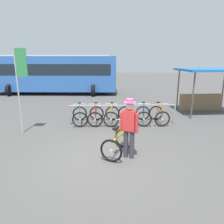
{
  "coord_description": "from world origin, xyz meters",
  "views": [
    {
      "loc": [
        0.23,
        -5.45,
        2.75
      ],
      "look_at": [
        0.21,
        1.4,
        1.0
      ],
      "focal_mm": 32.96,
      "sensor_mm": 36.0,
      "label": 1
    }
  ],
  "objects_px": {
    "racked_bike_blue": "(144,115)",
    "featured_bicycle": "(120,139)",
    "racked_bike_yellow": "(112,115)",
    "racked_bike_teal": "(81,116)",
    "banner_flag": "(21,74)",
    "person_with_featured_bike": "(130,126)",
    "racked_bike_white": "(128,115)",
    "bus_distant": "(56,72)",
    "racked_bike_red": "(97,115)",
    "market_stall": "(207,86)",
    "racked_bike_orange": "(160,115)"
  },
  "relations": [
    {
      "from": "racked_bike_red",
      "to": "market_stall",
      "type": "height_order",
      "value": "market_stall"
    },
    {
      "from": "racked_bike_blue",
      "to": "racked_bike_white",
      "type": "bearing_deg",
      "value": -178.19
    },
    {
      "from": "racked_bike_teal",
      "to": "banner_flag",
      "type": "xyz_separation_m",
      "value": [
        -1.92,
        -1.16,
        1.86
      ]
    },
    {
      "from": "racked_bike_teal",
      "to": "person_with_featured_bike",
      "type": "relative_size",
      "value": 0.69
    },
    {
      "from": "racked_bike_yellow",
      "to": "bus_distant",
      "type": "distance_m",
      "value": 9.57
    },
    {
      "from": "market_stall",
      "to": "banner_flag",
      "type": "relative_size",
      "value": 1.02
    },
    {
      "from": "bus_distant",
      "to": "market_stall",
      "type": "relative_size",
      "value": 3.07
    },
    {
      "from": "bus_distant",
      "to": "market_stall",
      "type": "distance_m",
      "value": 11.45
    },
    {
      "from": "racked_bike_teal",
      "to": "bus_distant",
      "type": "xyz_separation_m",
      "value": [
        -3.25,
        8.29,
        1.37
      ]
    },
    {
      "from": "racked_bike_blue",
      "to": "featured_bicycle",
      "type": "bearing_deg",
      "value": -110.98
    },
    {
      "from": "racked_bike_teal",
      "to": "racked_bike_blue",
      "type": "distance_m",
      "value": 2.8
    },
    {
      "from": "featured_bicycle",
      "to": "market_stall",
      "type": "relative_size",
      "value": 0.38
    },
    {
      "from": "racked_bike_white",
      "to": "racked_bike_blue",
      "type": "relative_size",
      "value": 1.03
    },
    {
      "from": "racked_bike_white",
      "to": "bus_distant",
      "type": "bearing_deg",
      "value": 123.04
    },
    {
      "from": "racked_bike_blue",
      "to": "featured_bicycle",
      "type": "height_order",
      "value": "same"
    },
    {
      "from": "bus_distant",
      "to": "racked_bike_white",
      "type": "bearing_deg",
      "value": -56.96
    },
    {
      "from": "banner_flag",
      "to": "person_with_featured_bike",
      "type": "bearing_deg",
      "value": -28.44
    },
    {
      "from": "market_stall",
      "to": "featured_bicycle",
      "type": "bearing_deg",
      "value": -133.1
    },
    {
      "from": "racked_bike_teal",
      "to": "banner_flag",
      "type": "bearing_deg",
      "value": -148.8
    },
    {
      "from": "person_with_featured_bike",
      "to": "banner_flag",
      "type": "bearing_deg",
      "value": 151.56
    },
    {
      "from": "racked_bike_blue",
      "to": "market_stall",
      "type": "height_order",
      "value": "market_stall"
    },
    {
      "from": "banner_flag",
      "to": "racked_bike_blue",
      "type": "bearing_deg",
      "value": 14.86
    },
    {
      "from": "racked_bike_white",
      "to": "racked_bike_orange",
      "type": "relative_size",
      "value": 1.05
    },
    {
      "from": "racked_bike_orange",
      "to": "racked_bike_white",
      "type": "bearing_deg",
      "value": -178.19
    },
    {
      "from": "racked_bike_teal",
      "to": "person_with_featured_bike",
      "type": "bearing_deg",
      "value": -59.62
    },
    {
      "from": "person_with_featured_bike",
      "to": "market_stall",
      "type": "xyz_separation_m",
      "value": [
        4.5,
        5.36,
        0.45
      ]
    },
    {
      "from": "banner_flag",
      "to": "racked_bike_white",
      "type": "bearing_deg",
      "value": 17.01
    },
    {
      "from": "racked_bike_yellow",
      "to": "market_stall",
      "type": "xyz_separation_m",
      "value": [
        4.99,
        2.09,
        1.03
      ]
    },
    {
      "from": "racked_bike_red",
      "to": "racked_bike_white",
      "type": "xyz_separation_m",
      "value": [
        1.4,
        0.04,
        0.0
      ]
    },
    {
      "from": "racked_bike_white",
      "to": "market_stall",
      "type": "height_order",
      "value": "market_stall"
    },
    {
      "from": "racked_bike_yellow",
      "to": "racked_bike_red",
      "type": "bearing_deg",
      "value": -178.18
    },
    {
      "from": "banner_flag",
      "to": "bus_distant",
      "type": "bearing_deg",
      "value": 98.02
    },
    {
      "from": "racked_bike_teal",
      "to": "racked_bike_yellow",
      "type": "relative_size",
      "value": 1.03
    },
    {
      "from": "market_stall",
      "to": "banner_flag",
      "type": "distance_m",
      "value": 8.98
    },
    {
      "from": "racked_bike_yellow",
      "to": "featured_bicycle",
      "type": "distance_m",
      "value": 3.01
    },
    {
      "from": "banner_flag",
      "to": "racked_bike_red",
      "type": "bearing_deg",
      "value": 24.34
    },
    {
      "from": "racked_bike_red",
      "to": "racked_bike_yellow",
      "type": "relative_size",
      "value": 0.97
    },
    {
      "from": "racked_bike_yellow",
      "to": "featured_bicycle",
      "type": "bearing_deg",
      "value": -85.6
    },
    {
      "from": "racked_bike_red",
      "to": "racked_bike_orange",
      "type": "relative_size",
      "value": 0.99
    },
    {
      "from": "racked_bike_red",
      "to": "racked_bike_white",
      "type": "bearing_deg",
      "value": 1.82
    },
    {
      "from": "racked_bike_blue",
      "to": "market_stall",
      "type": "distance_m",
      "value": 4.26
    },
    {
      "from": "racked_bike_yellow",
      "to": "banner_flag",
      "type": "distance_m",
      "value": 3.99
    },
    {
      "from": "banner_flag",
      "to": "racked_bike_yellow",
      "type": "bearing_deg",
      "value": 19.99
    },
    {
      "from": "racked_bike_teal",
      "to": "featured_bicycle",
      "type": "bearing_deg",
      "value": -61.14
    },
    {
      "from": "featured_bicycle",
      "to": "person_with_featured_bike",
      "type": "height_order",
      "value": "person_with_featured_bike"
    },
    {
      "from": "racked_bike_yellow",
      "to": "racked_bike_blue",
      "type": "distance_m",
      "value": 1.4
    },
    {
      "from": "racked_bike_yellow",
      "to": "bus_distant",
      "type": "xyz_separation_m",
      "value": [
        -4.65,
        8.25,
        1.37
      ]
    },
    {
      "from": "featured_bicycle",
      "to": "racked_bike_orange",
      "type": "bearing_deg",
      "value": 58.67
    },
    {
      "from": "featured_bicycle",
      "to": "person_with_featured_bike",
      "type": "relative_size",
      "value": 0.73
    },
    {
      "from": "racked_bike_teal",
      "to": "banner_flag",
      "type": "height_order",
      "value": "banner_flag"
    }
  ]
}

